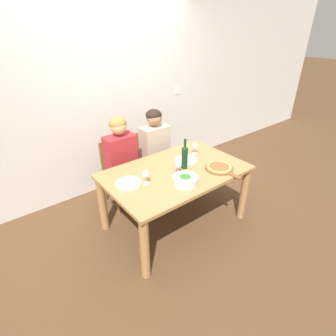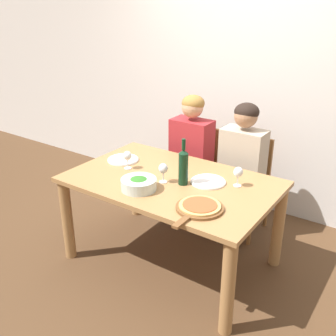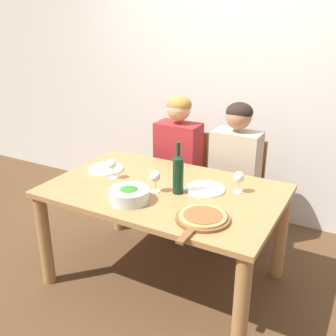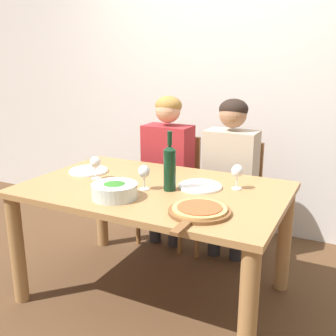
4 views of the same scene
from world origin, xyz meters
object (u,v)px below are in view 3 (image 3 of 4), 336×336
chair_left (182,175)px  wine_glass_left (112,165)px  chair_right (237,187)px  wine_bottle (178,173)px  broccoli_bowl (129,195)px  dinner_plate_left (106,169)px  wine_glass_right (239,178)px  dinner_plate_right (205,189)px  pizza_on_board (202,218)px  wine_glass_centre (155,177)px  person_man (235,162)px  person_woman (177,152)px

chair_left → wine_glass_left: wine_glass_left is taller
chair_right → wine_bottle: size_ratio=2.46×
broccoli_bowl → dinner_plate_left: bearing=142.0°
wine_glass_right → chair_left: bearing=138.6°
dinner_plate_right → wine_glass_right: size_ratio=1.75×
broccoli_bowl → dinner_plate_right: size_ratio=0.97×
wine_bottle → chair_left: bearing=114.7°
wine_bottle → dinner_plate_right: 0.23m
wine_glass_right → chair_right: bearing=108.2°
pizza_on_board → wine_glass_left: bearing=162.7°
dinner_plate_left → wine_glass_centre: size_ratio=1.75×
broccoli_bowl → wine_glass_right: bearing=39.0°
broccoli_bowl → pizza_on_board: broccoli_bowl is taller
chair_left → dinner_plate_right: chair_left is taller
person_man → chair_right: bearing=90.0°
person_man → broccoli_bowl: bearing=-109.2°
person_man → person_woman: bearing=180.0°
dinner_plate_left → pizza_on_board: bearing=-20.7°
chair_left → wine_glass_right: 1.05m
person_man → broccoli_bowl: (-0.35, -1.00, 0.05)m
person_woman → wine_glass_left: size_ratio=8.06×
chair_right → person_man: person_man is taller
chair_right → wine_bottle: wine_bottle is taller
wine_glass_left → wine_glass_right: size_ratio=1.00×
chair_left → wine_glass_right: bearing=-41.4°
chair_right → broccoli_bowl: (-0.35, -1.11, 0.31)m
broccoli_bowl → pizza_on_board: (0.51, -0.01, -0.03)m
chair_right → person_man: 0.28m
chair_right → dinner_plate_right: bearing=-89.2°
person_woman → dinner_plate_right: size_ratio=4.59×
wine_bottle → wine_glass_left: wine_bottle is taller
chair_right → dinner_plate_left: 1.13m
person_woman → wine_glass_centre: person_woman is taller
person_woman → dinner_plate_left: size_ratio=4.59×
dinner_plate_left → chair_left: bearing=69.5°
person_woman → broccoli_bowl: (0.18, -1.00, 0.05)m
chair_left → pizza_on_board: chair_left is taller
person_man → dinner_plate_left: (-0.81, -0.64, 0.02)m
person_man → dinner_plate_right: bearing=-89.1°
person_woman → dinner_plate_left: 0.70m
broccoli_bowl → pizza_on_board: bearing=-0.9°
dinner_plate_left → broccoli_bowl: bearing=-38.0°
wine_bottle → wine_glass_right: bearing=29.5°
broccoli_bowl → dinner_plate_left: size_ratio=0.97×
wine_bottle → dinner_plate_right: size_ratio=1.34×
chair_left → wine_bottle: (0.39, -0.85, 0.41)m
chair_left → person_woman: 0.28m
chair_right → broccoli_bowl: chair_right is taller
chair_left → wine_glass_left: (-0.14, -0.86, 0.37)m
wine_glass_centre → wine_bottle: bearing=22.6°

